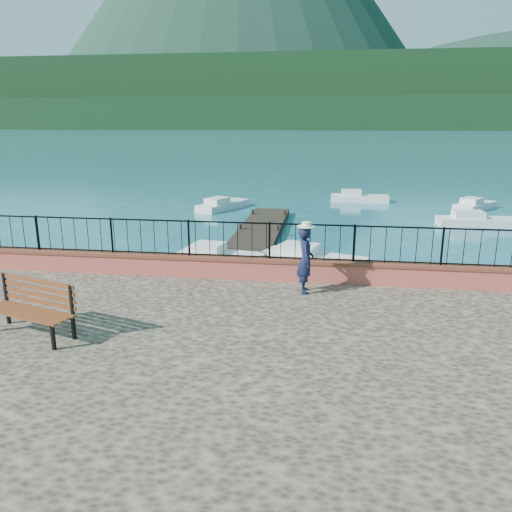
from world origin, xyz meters
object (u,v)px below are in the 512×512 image
(person, at_px, (305,260))
(boat_2, at_px, (481,218))
(boat_4, at_px, (360,196))
(boat_5, at_px, (475,203))
(park_bench, at_px, (30,320))
(boat_3, at_px, (223,203))
(boat_0, at_px, (220,254))
(boat_1, at_px, (314,255))

(person, distance_m, boat_2, 17.44)
(boat_2, height_order, boat_4, same)
(boat_2, bearing_deg, boat_5, 74.90)
(park_bench, bearing_deg, person, 49.70)
(person, relative_size, boat_2, 0.39)
(park_bench, xyz_separation_m, boat_3, (-0.63, 21.69, -1.13))
(boat_4, bearing_deg, boat_0, -108.09)
(park_bench, relative_size, boat_1, 0.53)
(boat_5, bearing_deg, boat_4, 111.88)
(boat_4, height_order, boat_5, same)
(boat_0, xyz_separation_m, boat_2, (11.97, 8.93, 0.00))
(boat_1, height_order, boat_2, same)
(boat_3, distance_m, boat_4, 9.58)
(boat_5, bearing_deg, boat_0, 177.10)
(boat_1, distance_m, boat_5, 16.78)
(person, height_order, boat_4, person)
(boat_4, bearing_deg, boat_2, -49.32)
(boat_3, distance_m, boat_5, 15.59)
(boat_2, bearing_deg, boat_0, -146.29)
(boat_1, height_order, boat_3, same)
(person, height_order, boat_3, person)
(boat_3, bearing_deg, boat_5, -57.26)
(park_bench, distance_m, boat_2, 23.09)
(boat_0, distance_m, boat_3, 12.33)
(park_bench, distance_m, boat_1, 11.26)
(boat_0, height_order, boat_4, same)
(boat_0, bearing_deg, boat_5, 57.39)
(boat_0, height_order, boat_3, same)
(boat_5, bearing_deg, park_bench, -172.09)
(boat_1, xyz_separation_m, boat_4, (2.64, 16.07, 0.00))
(boat_0, xyz_separation_m, boat_5, (13.07, 14.07, 0.00))
(park_bench, bearing_deg, boat_4, 90.13)
(boat_2, xyz_separation_m, boat_3, (-14.37, 3.16, 0.00))
(person, distance_m, boat_3, 19.33)
(person, relative_size, boat_5, 0.51)
(boat_4, bearing_deg, park_bench, -104.38)
(park_bench, relative_size, boat_5, 0.64)
(boat_2, bearing_deg, boat_3, 164.58)
(person, bearing_deg, park_bench, 114.85)
(boat_2, height_order, boat_3, same)
(boat_2, relative_size, boat_5, 1.31)
(park_bench, distance_m, boat_5, 27.96)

